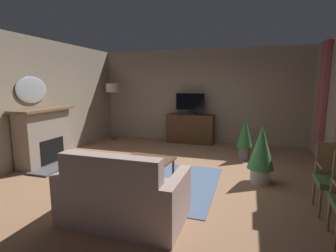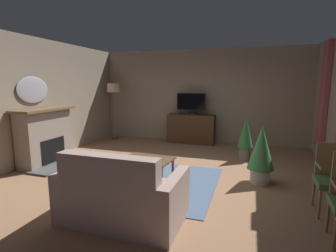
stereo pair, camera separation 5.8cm
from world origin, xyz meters
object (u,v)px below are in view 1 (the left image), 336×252
(tv_remote, at_px, (147,158))
(potted_plant_small_fern_corner, at_px, (245,136))
(tv_cabinet, at_px, (190,129))
(coffee_table, at_px, (148,162))
(fireplace, at_px, (45,138))
(wall_mirror_oval, at_px, (32,90))
(sofa_floral, at_px, (123,197))
(floor_lamp, at_px, (112,91))
(cat, at_px, (103,159))
(television, at_px, (190,103))
(potted_plant_on_hearth_side, at_px, (261,151))
(side_chair_tucked_against_wall, at_px, (335,176))

(tv_remote, relative_size, potted_plant_small_fern_corner, 0.17)
(tv_cabinet, xyz_separation_m, coffee_table, (0.01, -3.41, 0.01))
(tv_remote, bearing_deg, fireplace, -133.82)
(wall_mirror_oval, xyz_separation_m, sofa_floral, (3.01, -1.67, -1.31))
(tv_remote, xyz_separation_m, floor_lamp, (-2.46, 3.22, 1.05))
(wall_mirror_oval, bearing_deg, cat, 14.21)
(potted_plant_small_fern_corner, bearing_deg, floor_lamp, 164.11)
(coffee_table, bearing_deg, cat, 150.57)
(fireplace, bearing_deg, cat, 16.95)
(fireplace, relative_size, floor_lamp, 0.81)
(tv_cabinet, relative_size, floor_lamp, 0.79)
(tv_cabinet, distance_m, potted_plant_small_fern_corner, 2.10)
(tv_cabinet, xyz_separation_m, television, (-0.00, -0.05, 0.79))
(fireplace, relative_size, tv_cabinet, 1.03)
(potted_plant_on_hearth_side, relative_size, potted_plant_small_fern_corner, 1.02)
(sofa_floral, xyz_separation_m, floor_lamp, (-2.62, 4.46, 1.21))
(sofa_floral, distance_m, potted_plant_small_fern_corner, 3.61)
(potted_plant_on_hearth_side, relative_size, cat, 1.40)
(television, bearing_deg, potted_plant_small_fern_corner, -39.32)
(potted_plant_on_hearth_side, distance_m, cat, 3.33)
(wall_mirror_oval, height_order, sofa_floral, wall_mirror_oval)
(tv_remote, height_order, side_chair_tucked_against_wall, side_chair_tucked_against_wall)
(side_chair_tucked_against_wall, height_order, potted_plant_small_fern_corner, potted_plant_small_fern_corner)
(potted_plant_small_fern_corner, bearing_deg, tv_remote, -127.82)
(cat, xyz_separation_m, floor_lamp, (-1.07, 2.42, 1.43))
(wall_mirror_oval, relative_size, cat, 1.14)
(potted_plant_on_hearth_side, height_order, floor_lamp, floor_lamp)
(sofa_floral, bearing_deg, cat, 127.18)
(fireplace, height_order, floor_lamp, floor_lamp)
(coffee_table, bearing_deg, floor_lamp, 127.62)
(floor_lamp, bearing_deg, cat, -66.07)
(coffee_table, bearing_deg, fireplace, 170.87)
(wall_mirror_oval, bearing_deg, floor_lamp, 82.15)
(tv_cabinet, bearing_deg, cat, -117.96)
(potted_plant_on_hearth_side, bearing_deg, cat, 178.32)
(tv_cabinet, bearing_deg, potted_plant_on_hearth_side, -55.01)
(wall_mirror_oval, height_order, tv_remote, wall_mirror_oval)
(fireplace, distance_m, potted_plant_small_fern_corner, 4.51)
(television, xyz_separation_m, floor_lamp, (-2.47, -0.15, 0.34))
(tv_remote, distance_m, potted_plant_on_hearth_side, 2.04)
(tv_remote, height_order, sofa_floral, sofa_floral)
(television, height_order, potted_plant_small_fern_corner, television)
(tv_cabinet, xyz_separation_m, cat, (-1.39, -2.62, -0.30))
(tv_remote, bearing_deg, coffee_table, 102.66)
(wall_mirror_oval, distance_m, television, 4.12)
(tv_cabinet, height_order, television, television)
(fireplace, relative_size, side_chair_tucked_against_wall, 1.50)
(side_chair_tucked_against_wall, xyz_separation_m, potted_plant_small_fern_corner, (-1.24, 2.20, 0.06))
(side_chair_tucked_against_wall, height_order, cat, side_chair_tucked_against_wall)
(side_chair_tucked_against_wall, height_order, floor_lamp, floor_lamp)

